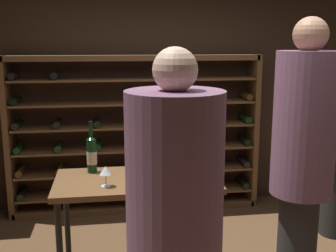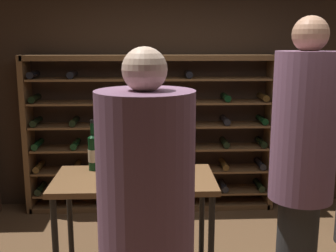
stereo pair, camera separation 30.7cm
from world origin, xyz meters
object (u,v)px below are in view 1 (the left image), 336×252
Objects in this scene: person_bystander_red_print at (303,156)px; wine_bottle_green_slim at (147,155)px; tasting_table at (137,194)px; wine_glass_stemmed_left at (106,171)px; person_host_in_suit at (175,237)px; wine_bottle_gold_foil at (92,154)px; wine_glass_stemmed_right at (150,168)px; wine_rack at (136,136)px.

person_bystander_red_print is 1.10m from wine_bottle_green_slim.
tasting_table is at bearing -122.14° from wine_bottle_green_slim.
person_bystander_red_print is 14.76× the size of wine_glass_stemmed_left.
wine_bottle_gold_foil is (-0.41, 1.29, 0.06)m from person_host_in_suit.
wine_bottle_gold_foil is 2.40× the size of wine_glass_stemmed_right.
wine_bottle_green_slim is 0.29m from wine_glass_stemmed_right.
wine_bottle_gold_foil reaches higher than tasting_table.
wine_rack is 7.34× the size of wine_bottle_gold_foil.
wine_rack is 2.47× the size of tasting_table.
tasting_table is at bearing 118.80° from wine_glass_stemmed_right.
tasting_table is at bearing -93.76° from wine_rack.
person_bystander_red_print reaches higher than person_host_in_suit.
wine_glass_stemmed_right is (-0.02, 0.96, 0.03)m from person_host_in_suit.
wine_glass_stemmed_right is at bearing -61.20° from tasting_table.
person_host_in_suit is 0.96m from wine_glass_stemmed_right.
person_bystander_red_print is at bearing -5.77° from wine_glass_stemmed_right.
wine_glass_stemmed_right is at bearing -40.27° from wine_bottle_gold_foil.
person_bystander_red_print is 1.50m from wine_bottle_gold_foil.
wine_bottle_gold_foil is 2.72× the size of wine_glass_stemmed_left.
person_host_in_suit reaches higher than wine_glass_stemmed_left.
person_bystander_red_print is at bearing -20.88° from wine_bottle_green_slim.
wine_rack is at bearing 86.24° from tasting_table.
wine_rack is 1.70m from wine_bottle_gold_foil.
wine_rack is 1.48× the size of person_host_in_suit.
wine_rack reaches higher than tasting_table.
person_host_in_suit is 1.36m from wine_bottle_gold_foil.
person_host_in_suit reaches higher than wine_bottle_green_slim.
person_bystander_red_print is at bearing -12.59° from tasting_table.
person_host_in_suit is 4.96× the size of wine_bottle_gold_foil.
wine_glass_stemmed_right is (-0.04, -1.96, 0.22)m from wine_rack.
tasting_table is 7.16× the size of wine_glass_stemmed_right.
wine_glass_stemmed_right reaches higher than wine_glass_stemmed_left.
wine_bottle_green_slim is at bearing 87.99° from wine_glass_stemmed_right.
person_host_in_suit is (0.10, -1.10, 0.20)m from tasting_table.
wine_glass_stemmed_left is at bearing -99.74° from wine_rack.
wine_glass_stemmed_left reaches higher than tasting_table.
wine_bottle_green_slim is at bearing -6.63° from wine_bottle_gold_foil.
person_host_in_suit is 5.22× the size of wine_bottle_green_slim.
person_bystander_red_print is 1.05m from wine_glass_stemmed_right.
wine_bottle_gold_foil is (-0.43, -1.62, 0.25)m from wine_rack.
wine_bottle_green_slim is (-0.03, -1.67, 0.23)m from wine_rack.
wine_glass_stemmed_right is (0.08, -0.14, 0.24)m from tasting_table.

